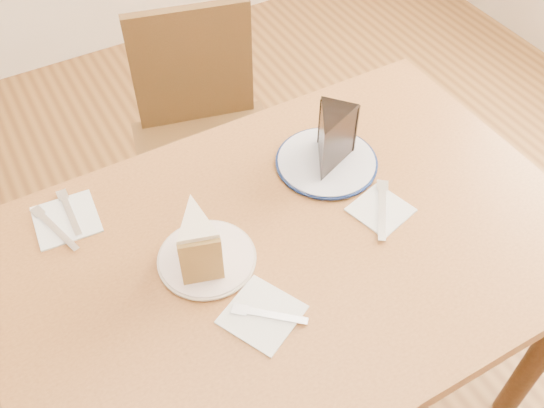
{
  "coord_description": "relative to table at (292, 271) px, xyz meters",
  "views": [
    {
      "loc": [
        -0.41,
        -0.64,
        1.73
      ],
      "look_at": [
        -0.01,
        0.07,
        0.8
      ],
      "focal_mm": 40.0,
      "sensor_mm": 36.0,
      "label": 1
    }
  ],
  "objects": [
    {
      "name": "napkin_spare",
      "position": [
        -0.39,
        0.29,
        0.1
      ],
      "size": [
        0.14,
        0.14,
        0.0
      ],
      "primitive_type": "cube",
      "rotation": [
        0.0,
        0.0,
        -0.08
      ],
      "color": "white",
      "rests_on": "table"
    },
    {
      "name": "napkin_cream",
      "position": [
        -0.14,
        -0.12,
        0.1
      ],
      "size": [
        0.17,
        0.17,
        0.0
      ],
      "primitive_type": "cube",
      "rotation": [
        0.0,
        0.0,
        0.46
      ],
      "color": "white",
      "rests_on": "table"
    },
    {
      "name": "fork_cream",
      "position": [
        -0.12,
        -0.13,
        0.1
      ],
      "size": [
        0.11,
        0.1,
        0.0
      ],
      "primitive_type": "cube",
      "rotation": [
        0.0,
        0.0,
        0.85
      ],
      "color": "silver",
      "rests_on": "napkin_cream"
    },
    {
      "name": "chocolate_cake",
      "position": [
        0.18,
        0.15,
        0.17
      ],
      "size": [
        0.15,
        0.14,
        0.12
      ],
      "primitive_type": null,
      "rotation": [
        0.0,
        0.0,
        2.28
      ],
      "color": "black",
      "rests_on": "plate_navy"
    },
    {
      "name": "carrot_cake",
      "position": [
        -0.18,
        0.06,
        0.17
      ],
      "size": [
        0.1,
        0.13,
        0.11
      ],
      "primitive_type": null,
      "rotation": [
        0.0,
        0.0,
        -0.3
      ],
      "color": "beige",
      "rests_on": "plate_cream"
    },
    {
      "name": "table",
      "position": [
        0.0,
        0.0,
        0.0
      ],
      "size": [
        1.2,
        0.8,
        0.75
      ],
      "color": "brown",
      "rests_on": "ground"
    },
    {
      "name": "fork_spare",
      "position": [
        -0.37,
        0.3,
        0.1
      ],
      "size": [
        0.02,
        0.14,
        0.0
      ],
      "primitive_type": "cube",
      "rotation": [
        0.0,
        0.0,
        -0.02
      ],
      "color": "silver",
      "rests_on": "napkin_spare"
    },
    {
      "name": "plate_cream",
      "position": [
        -0.17,
        0.05,
        0.1
      ],
      "size": [
        0.19,
        0.19,
        0.01
      ],
      "primitive_type": "cylinder",
      "color": "white",
      "rests_on": "table"
    },
    {
      "name": "plate_navy",
      "position": [
        0.18,
        0.16,
        0.1
      ],
      "size": [
        0.22,
        0.22,
        0.01
      ],
      "primitive_type": "cylinder",
      "color": "silver",
      "rests_on": "table"
    },
    {
      "name": "knife_spare",
      "position": [
        -0.41,
        0.27,
        0.1
      ],
      "size": [
        0.06,
        0.16,
        0.0
      ],
      "primitive_type": "cube",
      "rotation": [
        0.0,
        0.0,
        0.29
      ],
      "color": "silver",
      "rests_on": "napkin_spare"
    },
    {
      "name": "napkin_navy",
      "position": [
        0.21,
        -0.02,
        0.1
      ],
      "size": [
        0.14,
        0.14,
        0.0
      ],
      "primitive_type": "cube",
      "rotation": [
        0.0,
        0.0,
        0.26
      ],
      "color": "white",
      "rests_on": "table"
    },
    {
      "name": "chair_far",
      "position": [
        0.08,
        0.64,
        -0.18
      ],
      "size": [
        0.51,
        0.51,
        0.86
      ],
      "rotation": [
        0.0,
        0.0,
        2.9
      ],
      "color": "#372210",
      "rests_on": "ground"
    },
    {
      "name": "ground",
      "position": [
        0.0,
        0.0,
        -0.65
      ],
      "size": [
        4.0,
        4.0,
        0.0
      ],
      "primitive_type": "plane",
      "color": "#482B13",
      "rests_on": "ground"
    },
    {
      "name": "knife_navy",
      "position": [
        0.21,
        -0.02,
        0.1
      ],
      "size": [
        0.11,
        0.15,
        0.0
      ],
      "primitive_type": "cube",
      "rotation": [
        0.0,
        0.0,
        -0.64
      ],
      "color": "silver",
      "rests_on": "napkin_navy"
    }
  ]
}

